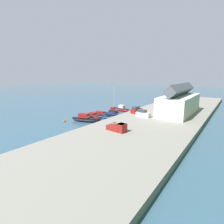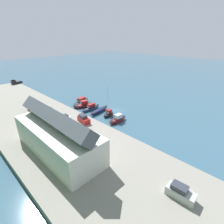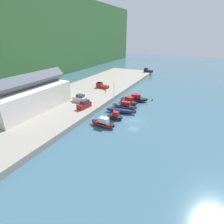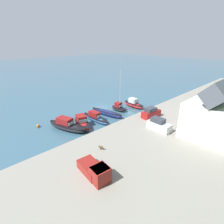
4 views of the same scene
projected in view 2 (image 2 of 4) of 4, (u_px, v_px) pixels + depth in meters
ground_plane at (115, 111)px, 58.96m from camera, size 320.00×320.00×0.00m
quay_promenade at (54, 133)px, 44.12m from camera, size 117.50×23.46×1.30m
harbor_clubhouse at (57, 137)px, 34.90m from camera, size 21.89×8.22×9.68m
moored_boat_0 at (118, 119)px, 51.10m from camera, size 2.32×6.35×2.31m
moored_boat_1 at (109, 114)px, 54.69m from camera, size 2.18×4.28×9.84m
moored_boat_2 at (99, 111)px, 57.29m from camera, size 3.06×8.69×1.19m
moored_boat_3 at (91, 108)px, 59.33m from camera, size 2.24×7.70×2.05m
moored_boat_4 at (84, 105)px, 61.50m from camera, size 4.12×6.80×2.34m
moored_boat_5 at (81, 102)px, 63.96m from camera, size 4.97×8.91×2.43m
parked_car_0 at (84, 119)px, 48.06m from camera, size 4.39×2.29×2.16m
parked_car_1 at (63, 120)px, 47.70m from camera, size 1.88×4.24×2.16m
parked_car_2 at (180, 193)px, 25.79m from camera, size 4.30×2.04×2.16m
pickup_truck_0 at (34, 106)px, 56.76m from camera, size 2.43×4.90×1.90m
pickup_truck_1 at (16, 82)px, 85.26m from camera, size 2.07×4.76×1.90m
dog_on_quay at (51, 108)px, 56.83m from camera, size 0.49×0.88×0.68m
mooring_buoy_0 at (85, 98)px, 69.67m from camera, size 0.62×0.62×0.62m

